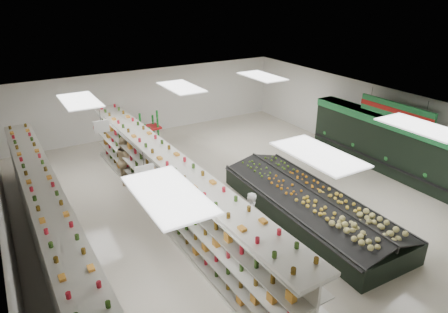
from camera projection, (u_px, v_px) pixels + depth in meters
floor at (232, 197)px, 14.25m from camera, size 16.00×16.00×0.00m
ceiling at (233, 111)px, 12.97m from camera, size 14.00×16.00×0.02m
wall_back at (149, 101)px, 19.93m from camera, size 14.00×0.02×3.20m
wall_left at (4, 211)px, 10.36m from camera, size 0.02×16.00×3.20m
wall_right at (373, 123)px, 16.87m from camera, size 0.02×16.00×3.20m
produce_wall_case at (395, 144)px, 15.61m from camera, size 0.93×8.00×2.20m
aisle_sign_near at (144, 173)px, 9.81m from camera, size 0.52×0.06×0.75m
aisle_sign_far at (101, 126)px, 12.96m from camera, size 0.52×0.06×0.75m
hortifruti_banner at (396, 111)px, 14.92m from camera, size 0.12×3.20×0.95m
gondola_left at (50, 225)px, 10.91m from camera, size 1.07×11.99×2.08m
gondola_center at (170, 192)px, 12.47m from camera, size 1.25×12.88×2.23m
produce_island at (309, 205)px, 12.88m from camera, size 2.67×6.90×1.02m
soda_endcap at (147, 129)px, 18.71m from camera, size 1.20×0.84×1.49m
shopper_main at (250, 217)px, 11.58m from camera, size 0.69×0.59×1.59m
shopper_background at (127, 160)px, 15.00m from camera, size 0.79×1.02×1.86m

